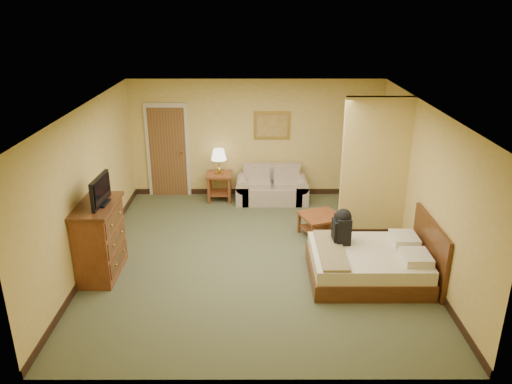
{
  "coord_description": "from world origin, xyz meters",
  "views": [
    {
      "loc": [
        -0.01,
        -7.65,
        4.14
      ],
      "look_at": [
        -0.0,
        0.6,
        0.97
      ],
      "focal_mm": 35.0,
      "sensor_mm": 36.0,
      "label": 1
    }
  ],
  "objects_px": {
    "coffee_table": "(320,221)",
    "dresser": "(100,239)",
    "bed": "(372,263)",
    "loveseat": "(272,190)"
  },
  "relations": [
    {
      "from": "coffee_table",
      "to": "dresser",
      "type": "bearing_deg",
      "value": -159.74
    },
    {
      "from": "coffee_table",
      "to": "bed",
      "type": "relative_size",
      "value": 0.46
    },
    {
      "from": "loveseat",
      "to": "coffee_table",
      "type": "distance_m",
      "value": 1.97
    },
    {
      "from": "dresser",
      "to": "bed",
      "type": "xyz_separation_m",
      "value": [
        4.3,
        -0.15,
        -0.34
      ]
    },
    {
      "from": "bed",
      "to": "loveseat",
      "type": "bearing_deg",
      "value": 114.24
    },
    {
      "from": "loveseat",
      "to": "coffee_table",
      "type": "bearing_deg",
      "value": -64.65
    },
    {
      "from": "loveseat",
      "to": "dresser",
      "type": "distance_m",
      "value": 4.23
    },
    {
      "from": "loveseat",
      "to": "dresser",
      "type": "bearing_deg",
      "value": -132.01
    },
    {
      "from": "loveseat",
      "to": "dresser",
      "type": "height_order",
      "value": "dresser"
    },
    {
      "from": "coffee_table",
      "to": "bed",
      "type": "height_order",
      "value": "bed"
    }
  ]
}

